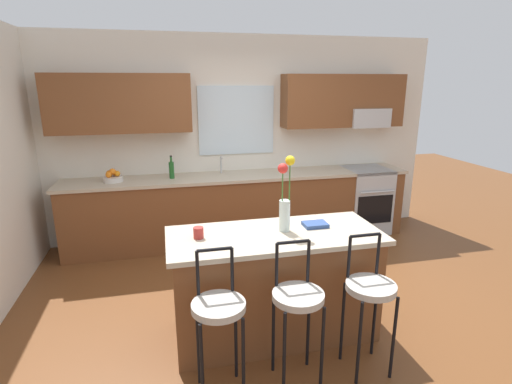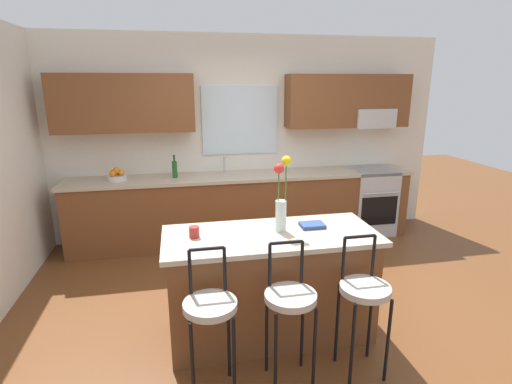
{
  "view_description": "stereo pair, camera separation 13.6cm",
  "coord_description": "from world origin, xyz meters",
  "px_view_note": "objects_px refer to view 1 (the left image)",
  "views": [
    {
      "loc": [
        -0.97,
        -3.29,
        2.11
      ],
      "look_at": [
        -0.07,
        0.55,
        1.0
      ],
      "focal_mm": 27.76,
      "sensor_mm": 36.0,
      "label": 1
    },
    {
      "loc": [
        -0.84,
        -3.32,
        2.11
      ],
      "look_at": [
        -0.07,
        0.55,
        1.0
      ],
      "focal_mm": 27.76,
      "sensor_mm": 36.0,
      "label": 2
    }
  ],
  "objects_px": {
    "fruit_bowl_oranges": "(113,177)",
    "mug_ceramic": "(198,233)",
    "kitchen_island": "(274,284)",
    "bottle_olive_oil": "(172,169)",
    "oven_range": "(365,199)",
    "bar_stool_near": "(219,312)",
    "bar_stool_middle": "(298,302)",
    "bar_stool_far": "(370,293)",
    "flower_vase": "(285,199)",
    "cookbook": "(315,224)"
  },
  "relations": [
    {
      "from": "kitchen_island",
      "to": "fruit_bowl_oranges",
      "type": "xyz_separation_m",
      "value": [
        -1.46,
        2.12,
        0.51
      ]
    },
    {
      "from": "kitchen_island",
      "to": "bottle_olive_oil",
      "type": "xyz_separation_m",
      "value": [
        -0.76,
        2.11,
        0.57
      ]
    },
    {
      "from": "bar_stool_far",
      "to": "mug_ceramic",
      "type": "xyz_separation_m",
      "value": [
        -1.16,
        0.62,
        0.33
      ]
    },
    {
      "from": "bottle_olive_oil",
      "to": "cookbook",
      "type": "bearing_deg",
      "value": -60.98
    },
    {
      "from": "fruit_bowl_oranges",
      "to": "kitchen_island",
      "type": "bearing_deg",
      "value": -55.33
    },
    {
      "from": "bottle_olive_oil",
      "to": "bar_stool_near",
      "type": "bearing_deg",
      "value": -85.64
    },
    {
      "from": "bar_stool_middle",
      "to": "mug_ceramic",
      "type": "height_order",
      "value": "bar_stool_middle"
    },
    {
      "from": "flower_vase",
      "to": "cookbook",
      "type": "relative_size",
      "value": 3.13
    },
    {
      "from": "bar_stool_middle",
      "to": "mug_ceramic",
      "type": "distance_m",
      "value": 0.93
    },
    {
      "from": "bottle_olive_oil",
      "to": "mug_ceramic",
      "type": "bearing_deg",
      "value": -86.05
    },
    {
      "from": "kitchen_island",
      "to": "fruit_bowl_oranges",
      "type": "distance_m",
      "value": 2.63
    },
    {
      "from": "kitchen_island",
      "to": "mug_ceramic",
      "type": "relative_size",
      "value": 19.3
    },
    {
      "from": "bar_stool_middle",
      "to": "flower_vase",
      "type": "height_order",
      "value": "flower_vase"
    },
    {
      "from": "oven_range",
      "to": "bar_stool_near",
      "type": "distance_m",
      "value": 3.66
    },
    {
      "from": "fruit_bowl_oranges",
      "to": "bottle_olive_oil",
      "type": "relative_size",
      "value": 0.82
    },
    {
      "from": "bottle_olive_oil",
      "to": "flower_vase",
      "type": "bearing_deg",
      "value": -67.8
    },
    {
      "from": "mug_ceramic",
      "to": "fruit_bowl_oranges",
      "type": "bearing_deg",
      "value": 112.31
    },
    {
      "from": "cookbook",
      "to": "bottle_olive_oil",
      "type": "relative_size",
      "value": 0.68
    },
    {
      "from": "bar_stool_middle",
      "to": "kitchen_island",
      "type": "bearing_deg",
      "value": 90.0
    },
    {
      "from": "oven_range",
      "to": "mug_ceramic",
      "type": "bearing_deg",
      "value": -141.33
    },
    {
      "from": "bar_stool_middle",
      "to": "flower_vase",
      "type": "relative_size",
      "value": 1.67
    },
    {
      "from": "fruit_bowl_oranges",
      "to": "mug_ceramic",
      "type": "bearing_deg",
      "value": -67.69
    },
    {
      "from": "mug_ceramic",
      "to": "cookbook",
      "type": "xyz_separation_m",
      "value": [
        0.99,
        0.04,
        -0.03
      ]
    },
    {
      "from": "mug_ceramic",
      "to": "fruit_bowl_oranges",
      "type": "relative_size",
      "value": 0.37
    },
    {
      "from": "oven_range",
      "to": "cookbook",
      "type": "xyz_separation_m",
      "value": [
        -1.57,
        -2.01,
        0.48
      ]
    },
    {
      "from": "kitchen_island",
      "to": "cookbook",
      "type": "xyz_separation_m",
      "value": [
        0.38,
        0.08,
        0.47
      ]
    },
    {
      "from": "kitchen_island",
      "to": "fruit_bowl_oranges",
      "type": "bearing_deg",
      "value": 124.67
    },
    {
      "from": "bar_stool_middle",
      "to": "mug_ceramic",
      "type": "relative_size",
      "value": 11.58
    },
    {
      "from": "mug_ceramic",
      "to": "bar_stool_near",
      "type": "bearing_deg",
      "value": -84.29
    },
    {
      "from": "bar_stool_near",
      "to": "bar_stool_middle",
      "type": "xyz_separation_m",
      "value": [
        0.55,
        0.0,
        0.0
      ]
    },
    {
      "from": "bar_stool_middle",
      "to": "mug_ceramic",
      "type": "bearing_deg",
      "value": 134.61
    },
    {
      "from": "bar_stool_middle",
      "to": "bar_stool_far",
      "type": "bearing_deg",
      "value": 0.0
    },
    {
      "from": "bar_stool_far",
      "to": "cookbook",
      "type": "relative_size",
      "value": 5.21
    },
    {
      "from": "cookbook",
      "to": "fruit_bowl_oranges",
      "type": "bearing_deg",
      "value": 132.04
    },
    {
      "from": "kitchen_island",
      "to": "bar_stool_near",
      "type": "distance_m",
      "value": 0.82
    },
    {
      "from": "oven_range",
      "to": "bar_stool_near",
      "type": "height_order",
      "value": "bar_stool_near"
    },
    {
      "from": "oven_range",
      "to": "bar_stool_middle",
      "type": "xyz_separation_m",
      "value": [
        -1.95,
        -2.67,
        0.18
      ]
    },
    {
      "from": "bar_stool_middle",
      "to": "bar_stool_far",
      "type": "relative_size",
      "value": 1.0
    },
    {
      "from": "bar_stool_near",
      "to": "flower_vase",
      "type": "bearing_deg",
      "value": 44.03
    },
    {
      "from": "oven_range",
      "to": "bar_stool_far",
      "type": "distance_m",
      "value": 3.02
    },
    {
      "from": "kitchen_island",
      "to": "bottle_olive_oil",
      "type": "distance_m",
      "value": 2.32
    },
    {
      "from": "cookbook",
      "to": "fruit_bowl_oranges",
      "type": "relative_size",
      "value": 0.83
    },
    {
      "from": "oven_range",
      "to": "bar_stool_near",
      "type": "bearing_deg",
      "value": -133.11
    },
    {
      "from": "bar_stool_near",
      "to": "bar_stool_middle",
      "type": "height_order",
      "value": "same"
    },
    {
      "from": "bar_stool_middle",
      "to": "fruit_bowl_oranges",
      "type": "bearing_deg",
      "value": 118.49
    },
    {
      "from": "bar_stool_near",
      "to": "fruit_bowl_oranges",
      "type": "relative_size",
      "value": 4.34
    },
    {
      "from": "oven_range",
      "to": "kitchen_island",
      "type": "relative_size",
      "value": 0.53
    },
    {
      "from": "cookbook",
      "to": "fruit_bowl_oranges",
      "type": "xyz_separation_m",
      "value": [
        -1.84,
        2.04,
        0.04
      ]
    },
    {
      "from": "oven_range",
      "to": "mug_ceramic",
      "type": "height_order",
      "value": "mug_ceramic"
    },
    {
      "from": "bar_stool_middle",
      "to": "bar_stool_far",
      "type": "xyz_separation_m",
      "value": [
        0.55,
        0.0,
        0.0
      ]
    }
  ]
}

